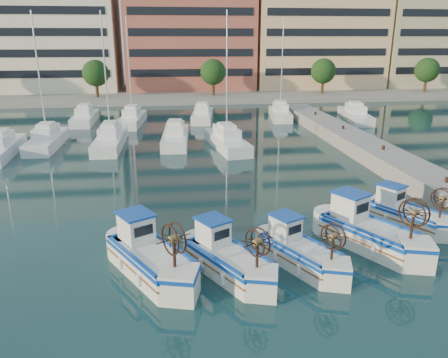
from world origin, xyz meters
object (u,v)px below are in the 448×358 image
(fishing_boat_b, at_px, (227,257))
(fishing_boat_e, at_px, (406,213))
(fishing_boat_d, at_px, (368,230))
(fishing_boat_c, at_px, (300,250))
(fishing_boat_a, at_px, (150,255))

(fishing_boat_b, relative_size, fishing_boat_e, 1.06)
(fishing_boat_d, bearing_deg, fishing_boat_c, 169.54)
(fishing_boat_b, xyz_separation_m, fishing_boat_c, (3.16, 0.29, -0.04))
(fishing_boat_a, distance_m, fishing_boat_c, 6.34)
(fishing_boat_c, xyz_separation_m, fishing_boat_e, (6.63, 3.32, 0.00))
(fishing_boat_b, height_order, fishing_boat_d, fishing_boat_d)
(fishing_boat_a, distance_m, fishing_boat_d, 10.04)
(fishing_boat_c, distance_m, fishing_boat_e, 7.42)
(fishing_boat_c, bearing_deg, fishing_boat_d, -8.77)
(fishing_boat_c, height_order, fishing_boat_e, fishing_boat_e)
(fishing_boat_b, distance_m, fishing_boat_c, 3.17)
(fishing_boat_b, distance_m, fishing_boat_e, 10.44)
(fishing_boat_d, distance_m, fishing_boat_e, 3.64)
(fishing_boat_a, relative_size, fishing_boat_d, 0.98)
(fishing_boat_a, relative_size, fishing_boat_b, 1.11)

